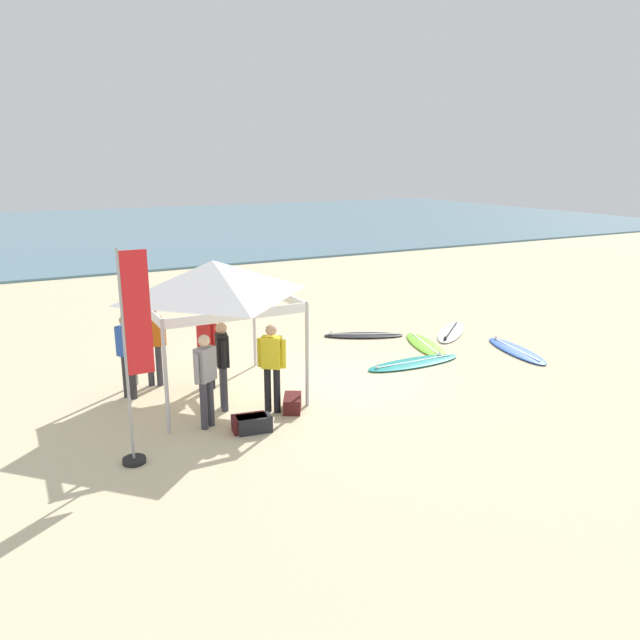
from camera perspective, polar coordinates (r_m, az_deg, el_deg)
ground_plane at (r=13.37m, az=2.23°, el=-5.59°), size 80.00×80.00×0.00m
sea at (r=44.90m, az=-19.70°, el=7.93°), size 80.00×36.00×0.10m
canopy_tent at (r=12.09m, az=-9.86°, el=3.77°), size 2.81×2.81×2.75m
surfboard_teal at (r=14.53m, az=8.65°, el=-3.93°), size 2.48×0.68×0.19m
surfboard_white at (r=17.26m, az=12.04°, el=-1.11°), size 2.09×1.92×0.19m
surfboard_lime at (r=15.93m, az=9.76°, el=-2.32°), size 1.25×2.38×0.19m
surfboard_blue at (r=16.03m, az=17.71°, el=-2.70°), size 1.08×2.39×0.19m
surfboard_black at (r=16.63m, az=4.02°, el=-1.41°), size 2.17×1.45×0.19m
person_blue at (r=12.66m, az=-17.45°, el=-2.73°), size 0.39×0.46×1.71m
person_yellow at (r=11.44m, az=-4.49°, el=-3.91°), size 0.45×0.40×1.71m
person_grey at (r=10.95m, az=-10.55°, el=-5.00°), size 0.48×0.38×1.71m
person_orange at (r=13.21m, az=-15.22°, el=-1.84°), size 0.51×0.35×1.71m
person_red at (r=12.84m, az=-10.42°, el=-2.05°), size 0.36×0.49×1.71m
person_black at (r=11.68m, az=-9.02°, el=-3.67°), size 0.29×0.54×1.71m
banner_flag at (r=9.77m, az=-16.84°, el=-4.18°), size 0.60×0.36×3.40m
gear_bag_near_tent at (r=11.01m, az=-6.56°, el=-9.47°), size 0.64×0.41×0.28m
gear_bag_by_pole at (r=11.79m, az=-2.57°, el=-7.71°), size 0.57×0.68×0.28m
gear_bag_on_sand at (r=10.97m, az=-6.13°, el=-9.56°), size 0.64×0.40×0.28m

